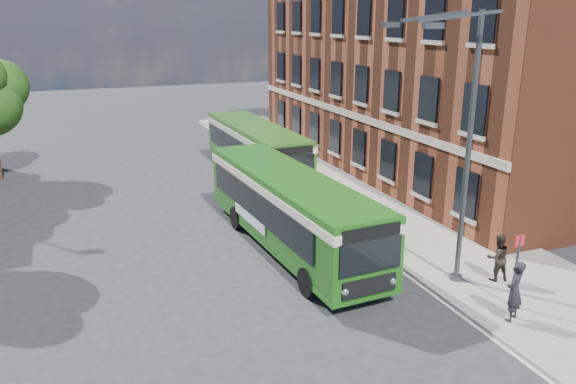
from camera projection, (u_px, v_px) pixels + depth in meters
name	position (u px, v px, depth m)	size (l,w,h in m)	color
ground	(294.00, 284.00, 19.31)	(120.00, 120.00, 0.00)	#28282A
pavement	(362.00, 194.00, 28.84)	(6.00, 48.00, 0.15)	gray
kerb_line	(307.00, 202.00, 27.79)	(0.12, 48.00, 0.01)	beige
brick_office	(439.00, 49.00, 32.77)	(12.10, 26.00, 14.20)	brown
street_lamp	(459.00, 148.00, 17.79)	(2.96, 2.38, 9.00)	#3A3D3F
bus_stop_sign	(516.00, 266.00, 17.08)	(0.35, 0.08, 2.52)	#3A3D3F
bus_front	(290.00, 204.00, 21.73)	(3.24, 11.69, 3.02)	#1A5613
bus_rear	(256.00, 146.00, 31.51)	(2.90, 10.82, 3.02)	#285A18
pedestrian_a	(514.00, 291.00, 16.44)	(0.69, 0.45, 1.88)	black
pedestrian_b	(498.00, 257.00, 19.02)	(0.80, 0.63, 1.65)	black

